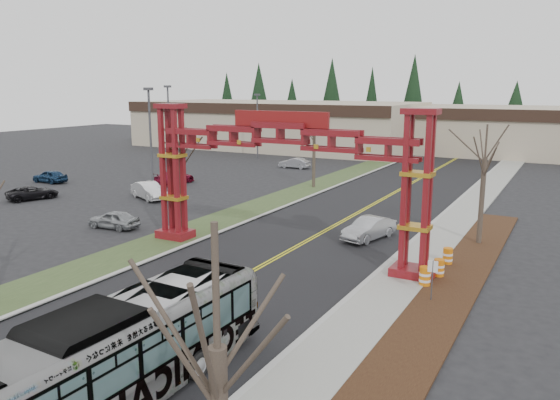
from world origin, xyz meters
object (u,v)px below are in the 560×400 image
Objects in this scene: light_pole_mid at (169,119)px; retail_building_east at (542,131)px; parked_car_near_c at (33,193)px; light_pole_near at (150,132)px; silver_sedan at (369,229)px; parked_car_mid_a at (174,177)px; parked_car_near_b at (149,191)px; barrel_south at (425,277)px; street_sign at (433,273)px; retail_building_west at (278,124)px; barrel_mid at (439,269)px; parked_car_mid_b at (50,176)px; bare_tree_right_far at (485,159)px; transit_bus at (119,353)px; bare_tree_median_far at (314,135)px; bare_tree_median_mid at (181,155)px; barrel_north at (448,257)px; parked_car_near_a at (114,219)px; parked_car_far_a at (294,163)px; bare_tree_right_near at (217,350)px; gateway_arch at (280,157)px; light_pole_far at (257,121)px.

retail_building_east is at bearing 40.07° from light_pole_mid.
light_pole_near is (7.06, 7.97, 5.11)m from parked_car_near_c.
silver_sedan is 0.93× the size of parked_car_mid_a.
parked_car_near_b reaches higher than barrel_south.
barrel_south is (-0.77, 1.81, -0.93)m from street_sign.
parked_car_near_b is at bearing 156.90° from street_sign.
silver_sedan is at bearing -155.43° from parked_car_near_c.
retail_building_west is 44.50× the size of barrel_mid.
parked_car_mid_a reaches higher than parked_car_mid_b.
bare_tree_right_far reaches higher than parked_car_mid_b.
transit_bus is at bearing -106.16° from bare_tree_right_far.
parked_car_mid_b is 0.54× the size of bare_tree_median_far.
bare_tree_median_mid is at bearing 135.54° from parked_car_mid_a.
parked_car_near_c is at bearing 178.45° from barrel_north.
bare_tree_median_far reaches higher than parked_car_near_a.
light_pole_mid reaches higher than light_pole_near.
parked_car_near_a is at bearing 2.27° from parked_car_far_a.
bare_tree_right_near reaches higher than parked_car_far_a.
barrel_north is at bearing 38.60° from parked_car_far_a.
bare_tree_right_far is 10.69m from barrel_south.
barrel_mid is at bearing 87.16° from parked_car_near_a.
retail_building_east is 66.36m from parked_car_near_a.
gateway_arch reaches higher than transit_bus.
parked_car_mid_b is 0.40× the size of light_pole_mid.
parked_car_mid_a is at bearing -124.79° from retail_building_east.
light_pole_near reaches higher than bare_tree_right_far.
bare_tree_median_far is 6.92× the size of barrel_south.
bare_tree_median_mid is at bearing -104.87° from parked_car_near_b.
parked_car_mid_a is 0.64× the size of bare_tree_median_far.
parked_car_far_a is (11.82, 28.52, 0.03)m from parked_car_near_c.
parked_car_near_a is at bearing -104.58° from bare_tree_median_far.
transit_bus is 3.09× the size of parked_car_far_a.
bare_tree_right_near is at bearing -49.83° from bare_tree_median_mid.
parked_car_near_c is at bearing 171.75° from gateway_arch.
bare_tree_right_far is (18.00, 7.46, -0.01)m from bare_tree_median_mid.
gateway_arch reaches higher than parked_car_mid_a.
bare_tree_right_near is at bearing -49.16° from light_pole_mid.
barrel_north is at bearing -160.79° from parked_car_near_c.
parked_car_near_c is 20.52m from bare_tree_median_mid.
parked_car_near_b is 41.50m from bare_tree_right_near.
bare_tree_right_far is 7.47× the size of barrel_north.
gateway_arch is 28.47m from parked_car_near_c.
gateway_arch is 16.98× the size of barrel_south.
parked_car_mid_b is (-20.11, 10.71, 0.03)m from parked_car_near_a.
barrel_mid is at bearing -53.65° from retail_building_west.
bare_tree_median_far reaches higher than street_sign.
parked_car_near_a reaches higher than barrel_south.
parked_car_near_a is 14.77m from light_pole_near.
bare_tree_median_mid is 0.85× the size of light_pole_far.
bare_tree_right_far is at bearing 22.52° from bare_tree_median_mid.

